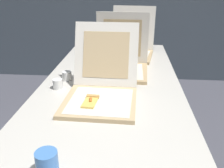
% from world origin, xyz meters
% --- Properties ---
extents(table, '(0.88, 2.10, 0.73)m').
position_xyz_m(table, '(0.00, 0.58, 0.68)').
color(table, beige).
rests_on(table, ground).
extents(pizza_box_front, '(0.40, 0.54, 0.38)m').
position_xyz_m(pizza_box_front, '(-0.03, 0.34, 0.78)').
color(pizza_box_front, tan).
rests_on(pizza_box_front, table).
extents(pizza_box_middle, '(0.40, 0.41, 0.41)m').
position_xyz_m(pizza_box_middle, '(0.05, 0.80, 0.78)').
color(pizza_box_middle, tan).
rests_on(pizza_box_middle, table).
extents(pizza_box_back, '(0.44, 0.50, 0.40)m').
position_xyz_m(pizza_box_back, '(0.11, 1.23, 0.78)').
color(pizza_box_back, tan).
rests_on(pizza_box_back, table).
extents(cup_white_far, '(0.06, 0.06, 0.06)m').
position_xyz_m(cup_white_far, '(-0.24, 0.95, 0.76)').
color(cup_white_far, white).
rests_on(cup_white_far, table).
extents(cup_white_mid, '(0.06, 0.06, 0.06)m').
position_xyz_m(cup_white_mid, '(-0.29, 0.61, 0.76)').
color(cup_white_mid, white).
rests_on(cup_white_mid, table).
extents(cup_white_near_center, '(0.06, 0.06, 0.06)m').
position_xyz_m(cup_white_near_center, '(-0.32, 0.47, 0.76)').
color(cup_white_near_center, white).
rests_on(cup_white_near_center, table).
extents(cup_printed_front, '(0.08, 0.08, 0.09)m').
position_xyz_m(cup_printed_front, '(-0.15, -0.25, 0.77)').
color(cup_printed_front, '#477FCC').
rests_on(cup_printed_front, table).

